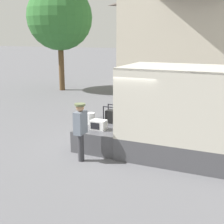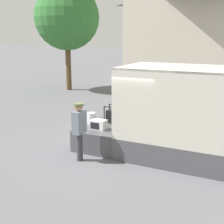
{
  "view_description": "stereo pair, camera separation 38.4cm",
  "coord_description": "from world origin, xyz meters",
  "px_view_note": "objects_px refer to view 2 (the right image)",
  "views": [
    {
      "loc": [
        3.52,
        -9.06,
        3.61
      ],
      "look_at": [
        -0.45,
        -0.2,
        1.23
      ],
      "focal_mm": 50.0,
      "sensor_mm": 36.0,
      "label": 1
    },
    {
      "loc": [
        3.87,
        -8.9,
        3.61
      ],
      "look_at": [
        -0.45,
        -0.2,
        1.23
      ],
      "focal_mm": 50.0,
      "sensor_mm": 36.0,
      "label": 2
    }
  ],
  "objects_px": {
    "microwave": "(99,125)",
    "worker_person": "(79,126)",
    "portable_generator": "(115,116)",
    "street_tree": "(67,18)",
    "orange_bucket": "(91,118)"
  },
  "relations": [
    {
      "from": "worker_person",
      "to": "street_tree",
      "type": "xyz_separation_m",
      "value": [
        -7.36,
        10.34,
        3.69
      ]
    },
    {
      "from": "microwave",
      "to": "portable_generator",
      "type": "bearing_deg",
      "value": 81.69
    },
    {
      "from": "microwave",
      "to": "worker_person",
      "type": "xyz_separation_m",
      "value": [
        -0.05,
        -1.08,
        0.24
      ]
    },
    {
      "from": "microwave",
      "to": "orange_bucket",
      "type": "xyz_separation_m",
      "value": [
        -0.52,
        0.44,
        0.04
      ]
    },
    {
      "from": "orange_bucket",
      "to": "worker_person",
      "type": "bearing_deg",
      "value": -72.76
    },
    {
      "from": "orange_bucket",
      "to": "portable_generator",
      "type": "bearing_deg",
      "value": 36.22
    },
    {
      "from": "microwave",
      "to": "orange_bucket",
      "type": "relative_size",
      "value": 1.23
    },
    {
      "from": "orange_bucket",
      "to": "street_tree",
      "type": "bearing_deg",
      "value": 127.99
    },
    {
      "from": "microwave",
      "to": "portable_generator",
      "type": "distance_m",
      "value": 0.94
    },
    {
      "from": "portable_generator",
      "to": "street_tree",
      "type": "distance_m",
      "value": 11.89
    },
    {
      "from": "worker_person",
      "to": "portable_generator",
      "type": "bearing_deg",
      "value": 84.76
    },
    {
      "from": "microwave",
      "to": "portable_generator",
      "type": "height_order",
      "value": "portable_generator"
    },
    {
      "from": "portable_generator",
      "to": "street_tree",
      "type": "height_order",
      "value": "street_tree"
    },
    {
      "from": "orange_bucket",
      "to": "worker_person",
      "type": "relative_size",
      "value": 0.23
    },
    {
      "from": "portable_generator",
      "to": "worker_person",
      "type": "bearing_deg",
      "value": -95.24
    }
  ]
}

